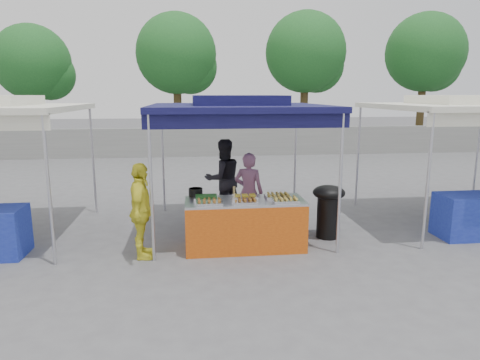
{
  "coord_description": "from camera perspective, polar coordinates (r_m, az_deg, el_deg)",
  "views": [
    {
      "loc": [
        -0.89,
        -7.01,
        2.6
      ],
      "look_at": [
        0.0,
        0.6,
        1.05
      ],
      "focal_mm": 32.0,
      "sensor_mm": 36.0,
      "label": 1
    }
  ],
  "objects": [
    {
      "name": "tree_1",
      "position": [
        20.08,
        -8.05,
        15.89
      ],
      "size": [
        3.61,
        3.57,
        6.14
      ],
      "color": "#423319",
      "rests_on": "ground_plane"
    },
    {
      "name": "vendor_woman",
      "position": [
        8.12,
        1.18,
        -1.65
      ],
      "size": [
        0.65,
        0.55,
        1.52
      ],
      "primitive_type": "imported",
      "rotation": [
        0.0,
        0.0,
        2.75
      ],
      "color": "#8C597A",
      "rests_on": "ground_plane"
    },
    {
      "name": "crate_stacked",
      "position": [
        8.06,
        2.58,
        -4.3
      ],
      "size": [
        0.46,
        0.32,
        0.27
      ],
      "primitive_type": "cube",
      "color": "#1424A5",
      "rests_on": "crate_right"
    },
    {
      "name": "tree_0",
      "position": [
        20.97,
        -25.52,
        13.57
      ],
      "size": [
        3.31,
        3.21,
        5.52
      ],
      "color": "#423319",
      "rests_on": "ground_plane"
    },
    {
      "name": "customer_person",
      "position": [
        6.96,
        -13.06,
        -4.08
      ],
      "size": [
        0.38,
        0.91,
        1.55
      ],
      "primitive_type": "imported",
      "rotation": [
        0.0,
        0.0,
        1.57
      ],
      "color": "yellow",
      "rests_on": "ground_plane"
    },
    {
      "name": "helper_man",
      "position": [
        9.01,
        -2.24,
        0.16
      ],
      "size": [
        0.97,
        0.86,
        1.68
      ],
      "primitive_type": "imported",
      "rotation": [
        0.0,
        0.0,
        3.46
      ],
      "color": "black",
      "rests_on": "ground_plane"
    },
    {
      "name": "food_tray_bl",
      "position": [
        7.21,
        -4.52,
        -2.37
      ],
      "size": [
        0.42,
        0.3,
        0.07
      ],
      "color": "silver",
      "rests_on": "vendor_table"
    },
    {
      "name": "food_tray_br",
      "position": [
        7.32,
        5.06,
        -2.17
      ],
      "size": [
        0.42,
        0.3,
        0.07
      ],
      "color": "silver",
      "rests_on": "vendor_table"
    },
    {
      "name": "back_wall",
      "position": [
        18.14,
        -3.83,
        5.09
      ],
      "size": [
        40.0,
        0.25,
        1.2
      ],
      "primitive_type": "cube",
      "color": "gray",
      "rests_on": "ground_plane"
    },
    {
      "name": "food_tray_fr",
      "position": [
        7.05,
        6.09,
        -2.7
      ],
      "size": [
        0.42,
        0.3,
        0.07
      ],
      "color": "silver",
      "rests_on": "vendor_table"
    },
    {
      "name": "skewer_cup",
      "position": [
        6.86,
        -0.8,
        -2.87
      ],
      "size": [
        0.09,
        0.09,
        0.11
      ],
      "primitive_type": "cylinder",
      "color": "silver",
      "rests_on": "vendor_table"
    },
    {
      "name": "wok_burner",
      "position": [
        7.96,
        11.69,
        -3.5
      ],
      "size": [
        0.58,
        0.58,
        0.98
      ],
      "rotation": [
        0.0,
        0.0,
        -0.35
      ],
      "color": "black",
      "rests_on": "ground_plane"
    },
    {
      "name": "food_tray_bm",
      "position": [
        7.26,
        0.65,
        -2.22
      ],
      "size": [
        0.42,
        0.3,
        0.07
      ],
      "color": "silver",
      "rests_on": "vendor_table"
    },
    {
      "name": "food_tray_fl",
      "position": [
        6.89,
        -4.11,
        -3.01
      ],
      "size": [
        0.42,
        0.3,
        0.07
      ],
      "color": "silver",
      "rests_on": "vendor_table"
    },
    {
      "name": "ground_plane",
      "position": [
        7.53,
        0.54,
        -8.77
      ],
      "size": [
        80.0,
        80.0,
        0.0
      ],
      "primitive_type": "plane",
      "color": "#5C5B5E"
    },
    {
      "name": "food_tray_fm",
      "position": [
        6.94,
        0.61,
        -2.88
      ],
      "size": [
        0.42,
        0.3,
        0.07
      ],
      "color": "silver",
      "rests_on": "vendor_table"
    },
    {
      "name": "vendor_table",
      "position": [
        7.29,
        0.64,
        -5.91
      ],
      "size": [
        2.0,
        0.8,
        0.85
      ],
      "color": "#C54F11",
      "rests_on": "ground_plane"
    },
    {
      "name": "tree_2",
      "position": [
        20.61,
        9.08,
        16.02
      ],
      "size": [
        3.68,
        3.66,
        6.28
      ],
      "color": "#423319",
      "rests_on": "ground_plane"
    },
    {
      "name": "neighbor_stall_right",
      "position": [
        9.36,
        28.64,
        3.91
      ],
      "size": [
        3.2,
        3.2,
        2.57
      ],
      "color": "silver",
      "rests_on": "ground_plane"
    },
    {
      "name": "crate_left",
      "position": [
        8.08,
        -3.09,
        -6.18
      ],
      "size": [
        0.52,
        0.37,
        0.31
      ],
      "primitive_type": "cube",
      "color": "#1424A5",
      "rests_on": "ground_plane"
    },
    {
      "name": "crate_right",
      "position": [
        8.14,
        2.57,
        -6.17
      ],
      "size": [
        0.46,
        0.33,
        0.28
      ],
      "primitive_type": "cube",
      "color": "#1424A5",
      "rests_on": "ground_plane"
    },
    {
      "name": "tree_3",
      "position": [
        23.34,
        23.7,
        14.92
      ],
      "size": [
        3.75,
        3.74,
        6.42
      ],
      "color": "#423319",
      "rests_on": "ground_plane"
    },
    {
      "name": "main_canopy",
      "position": [
        8.03,
        -0.31,
        9.8
      ],
      "size": [
        3.2,
        3.2,
        2.57
      ],
      "color": "silver",
      "rests_on": "ground_plane"
    },
    {
      "name": "cooking_pot",
      "position": [
        7.46,
        -5.94,
        -1.64
      ],
      "size": [
        0.24,
        0.24,
        0.14
      ],
      "primitive_type": "cylinder",
      "color": "black",
      "rests_on": "vendor_table"
    }
  ]
}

